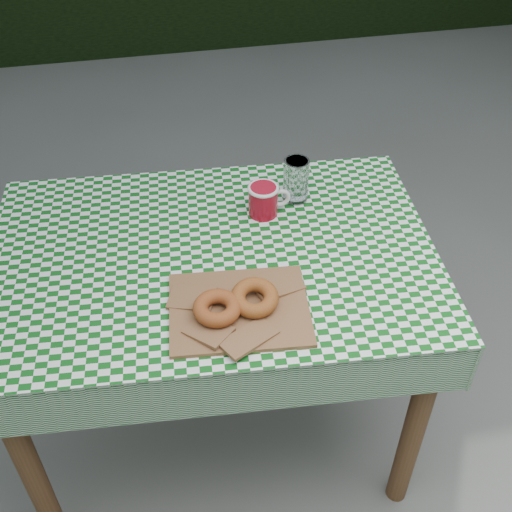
{
  "coord_description": "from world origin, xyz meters",
  "views": [
    {
      "loc": [
        -0.23,
        -1.28,
        1.84
      ],
      "look_at": [
        -0.0,
        -0.12,
        0.79
      ],
      "focal_mm": 44.8,
      "sensor_mm": 36.0,
      "label": 1
    }
  ],
  "objects_px": {
    "drinking_glass": "(296,180)",
    "table": "(218,349)",
    "coffee_mug": "(263,200)",
    "paper_bag": "(239,308)"
  },
  "relations": [
    {
      "from": "drinking_glass",
      "to": "table",
      "type": "bearing_deg",
      "value": -144.98
    },
    {
      "from": "table",
      "to": "coffee_mug",
      "type": "distance_m",
      "value": 0.48
    },
    {
      "from": "paper_bag",
      "to": "coffee_mug",
      "type": "distance_m",
      "value": 0.37
    },
    {
      "from": "table",
      "to": "coffee_mug",
      "type": "height_order",
      "value": "coffee_mug"
    },
    {
      "from": "coffee_mug",
      "to": "drinking_glass",
      "type": "height_order",
      "value": "drinking_glass"
    },
    {
      "from": "paper_bag",
      "to": "drinking_glass",
      "type": "relative_size",
      "value": 2.54
    },
    {
      "from": "paper_bag",
      "to": "drinking_glass",
      "type": "bearing_deg",
      "value": 59.71
    },
    {
      "from": "table",
      "to": "paper_bag",
      "type": "xyz_separation_m",
      "value": [
        0.03,
        -0.21,
        0.39
      ]
    },
    {
      "from": "table",
      "to": "coffee_mug",
      "type": "xyz_separation_m",
      "value": [
        0.16,
        0.14,
        0.43
      ]
    },
    {
      "from": "coffee_mug",
      "to": "drinking_glass",
      "type": "relative_size",
      "value": 1.24
    }
  ]
}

